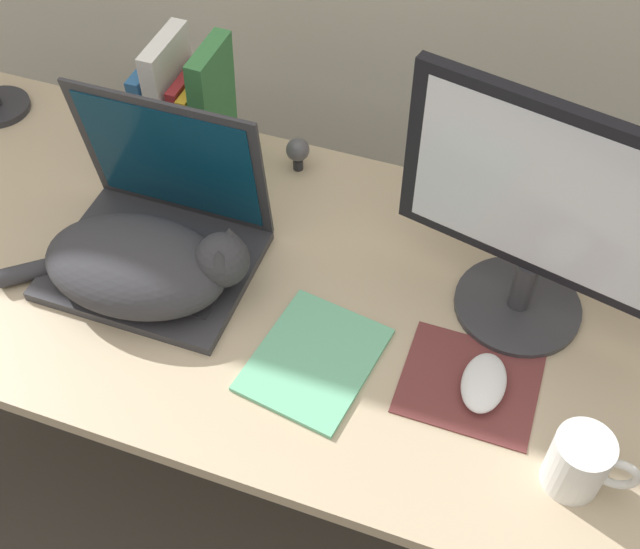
{
  "coord_description": "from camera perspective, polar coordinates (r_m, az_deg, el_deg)",
  "views": [
    {
      "loc": [
        0.45,
        -0.44,
        1.78
      ],
      "look_at": [
        0.18,
        0.32,
        0.82
      ],
      "focal_mm": 45.0,
      "sensor_mm": 36.0,
      "label": 1
    }
  ],
  "objects": [
    {
      "name": "laptop",
      "position": [
        1.41,
        -11.4,
        2.92
      ],
      "size": [
        0.34,
        0.28,
        0.29
      ],
      "color": "#2D2D33",
      "rests_on": "desk"
    },
    {
      "name": "external_monitor",
      "position": [
        1.22,
        15.7,
        4.05
      ],
      "size": [
        0.45,
        0.21,
        0.41
      ],
      "color": "#333338",
      "rests_on": "desk"
    },
    {
      "name": "webcam",
      "position": [
        1.55,
        -1.59,
        8.77
      ],
      "size": [
        0.05,
        0.05,
        0.07
      ],
      "color": "#232328",
      "rests_on": "desk"
    },
    {
      "name": "mug",
      "position": [
        1.19,
        18.02,
        -12.63
      ],
      "size": [
        0.13,
        0.08,
        0.1
      ],
      "color": "white",
      "rests_on": "desk"
    },
    {
      "name": "cat",
      "position": [
        1.35,
        -12.5,
        0.66
      ],
      "size": [
        0.43,
        0.23,
        0.13
      ],
      "color": "#333338",
      "rests_on": "desk"
    },
    {
      "name": "notepad",
      "position": [
        1.28,
        -0.41,
        -6.05
      ],
      "size": [
        0.21,
        0.25,
        0.01
      ],
      "color": "#6BBC93",
      "rests_on": "desk"
    },
    {
      "name": "desk",
      "position": [
        1.46,
        -6.23,
        -1.47
      ],
      "size": [
        1.47,
        0.72,
        0.72
      ],
      "color": "tan",
      "rests_on": "ground_plane"
    },
    {
      "name": "computer_mouse",
      "position": [
        1.26,
        11.57,
        -7.54
      ],
      "size": [
        0.07,
        0.11,
        0.03
      ],
      "color": "silver",
      "rests_on": "mousepad"
    },
    {
      "name": "mousepad",
      "position": [
        1.28,
        10.58,
        -7.64
      ],
      "size": [
        0.21,
        0.18,
        0.0
      ],
      "color": "brown",
      "rests_on": "desk"
    },
    {
      "name": "book_row",
      "position": [
        1.55,
        -9.46,
        11.57
      ],
      "size": [
        0.15,
        0.14,
        0.26
      ],
      "color": "#285B93",
      "rests_on": "desk"
    }
  ]
}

